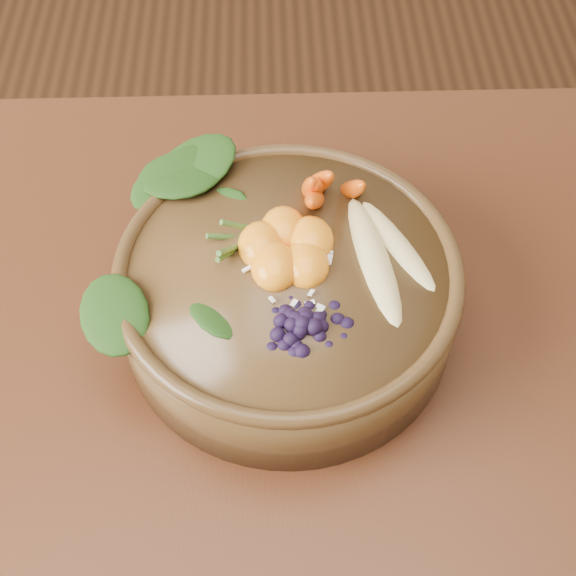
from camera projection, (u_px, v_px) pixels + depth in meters
name	position (u px, v px, depth m)	size (l,w,h in m)	color
dining_table	(223.00, 561.00, 0.64)	(1.60, 0.90, 0.75)	#331C0C
stoneware_bowl	(288.00, 296.00, 0.63)	(0.26, 0.26, 0.07)	#50381E
kale_heap	(224.00, 203.00, 0.61)	(0.17, 0.16, 0.04)	#1F4513
carrot_cluster	(334.00, 160.00, 0.62)	(0.05, 0.05, 0.07)	#E6540C
banana_halves	(387.00, 241.00, 0.60)	(0.09, 0.15, 0.03)	#E0CC84
mandarin_cluster	(287.00, 238.00, 0.60)	(0.08, 0.08, 0.03)	orange
blueberry_pile	(304.00, 312.00, 0.56)	(0.12, 0.09, 0.04)	black
coconut_flakes	(294.00, 284.00, 0.59)	(0.08, 0.06, 0.01)	white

